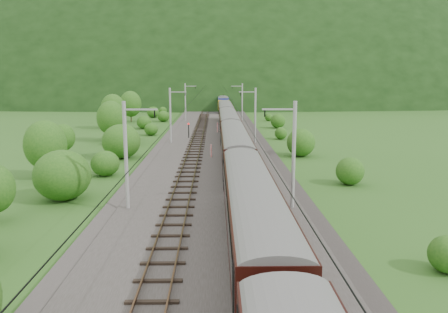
{
  "coord_description": "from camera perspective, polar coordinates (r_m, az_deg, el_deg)",
  "views": [
    {
      "loc": [
        0.44,
        -31.68,
        10.19
      ],
      "look_at": [
        1.19,
        8.59,
        2.6
      ],
      "focal_mm": 35.0,
      "sensor_mm": 36.0,
      "label": 1
    }
  ],
  "objects": [
    {
      "name": "ground",
      "position": [
        33.28,
        -1.78,
        -7.16
      ],
      "size": [
        600.0,
        600.0,
        0.0
      ],
      "primitive_type": "plane",
      "color": "#2B561A",
      "rests_on": "ground"
    },
    {
      "name": "track_right",
      "position": [
        42.86,
        1.59,
        -2.58
      ],
      "size": [
        2.4,
        220.0,
        0.27
      ],
      "color": "brown",
      "rests_on": "railbed"
    },
    {
      "name": "mountain_ridge",
      "position": [
        353.02,
        -21.25,
        8.3
      ],
      "size": [
        336.0,
        280.0,
        132.0
      ],
      "primitive_type": "ellipsoid",
      "color": "black",
      "rests_on": "ground"
    },
    {
      "name": "vegetation_left",
      "position": [
        52.94,
        -17.62,
        1.96
      ],
      "size": [
        14.04,
        146.1,
        6.7
      ],
      "color": "#1E5015",
      "rests_on": "ground"
    },
    {
      "name": "hazard_post_far",
      "position": [
        76.12,
        -0.86,
        3.84
      ],
      "size": [
        0.18,
        0.18,
        1.67
      ],
      "primitive_type": "cylinder",
      "color": "red",
      "rests_on": "railbed"
    },
    {
      "name": "mountain_main",
      "position": [
        291.86,
        -1.17,
        8.66
      ],
      "size": [
        504.0,
        360.0,
        244.0
      ],
      "primitive_type": "ellipsoid",
      "color": "black",
      "rests_on": "ground"
    },
    {
      "name": "overhead_wires",
      "position": [
        41.8,
        -1.68,
        6.43
      ],
      "size": [
        4.83,
        198.0,
        0.03
      ],
      "color": "black",
      "rests_on": "ground"
    },
    {
      "name": "catenary_right",
      "position": [
        64.19,
        4.04,
        5.56
      ],
      "size": [
        2.54,
        192.28,
        8.0
      ],
      "color": "gray",
      "rests_on": "railbed"
    },
    {
      "name": "vegetation_right",
      "position": [
        51.47,
        11.59,
        0.46
      ],
      "size": [
        6.75,
        108.47,
        3.19
      ],
      "color": "#1E5015",
      "rests_on": "ground"
    },
    {
      "name": "catenary_left",
      "position": [
        64.27,
        -6.95,
        5.51
      ],
      "size": [
        2.54,
        192.28,
        8.0
      ],
      "color": "gray",
      "rests_on": "railbed"
    },
    {
      "name": "hazard_post_near",
      "position": [
        52.96,
        -1.68,
        0.76
      ],
      "size": [
        0.17,
        0.17,
        1.57
      ],
      "primitive_type": "cylinder",
      "color": "red",
      "rests_on": "railbed"
    },
    {
      "name": "train",
      "position": [
        56.07,
        0.95,
        3.69
      ],
      "size": [
        2.83,
        136.34,
        4.92
      ],
      "color": "black",
      "rests_on": "ground"
    },
    {
      "name": "signal",
      "position": [
        69.36,
        -4.64,
        3.58
      ],
      "size": [
        0.26,
        0.26,
        2.34
      ],
      "color": "black",
      "rests_on": "railbed"
    },
    {
      "name": "track_left",
      "position": [
        42.91,
        -4.84,
        -2.59
      ],
      "size": [
        2.4,
        220.0,
        0.27
      ],
      "color": "brown",
      "rests_on": "railbed"
    },
    {
      "name": "railbed",
      "position": [
        42.87,
        -1.63,
        -2.88
      ],
      "size": [
        14.0,
        220.0,
        0.3
      ],
      "primitive_type": "cube",
      "color": "#38332D",
      "rests_on": "ground"
    }
  ]
}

